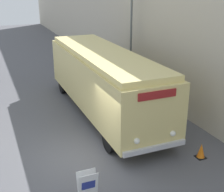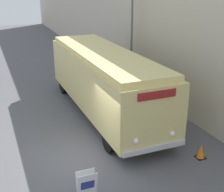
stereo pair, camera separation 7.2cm
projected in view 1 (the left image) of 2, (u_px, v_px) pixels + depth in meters
The scene contains 6 objects.
ground_plane at pixel (87, 158), 11.81m from camera, with size 80.00×80.00×0.00m, color #56565B.
building_wall_right at pixel (119, 24), 21.33m from camera, with size 0.30×60.00×6.98m.
vintage_bus at pixel (103, 78), 15.27m from camera, with size 2.67×10.29×3.16m.
sign_board at pixel (88, 184), 9.61m from camera, with size 0.62×0.32×0.85m.
streetlamp at pixel (131, 25), 17.94m from camera, with size 0.36×0.36×5.96m.
traffic_cone at pixel (201, 151), 11.75m from camera, with size 0.36×0.36×0.58m.
Camera 1 is at (-3.07, -9.83, 6.31)m, focal length 50.00 mm.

